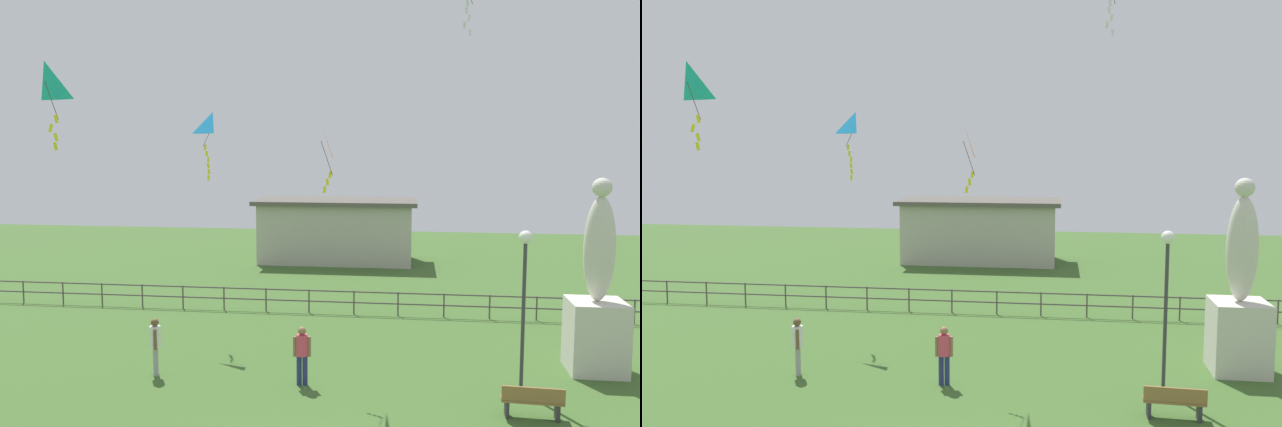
# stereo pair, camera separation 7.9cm
# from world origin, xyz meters

# --- Properties ---
(statue_monument) EXTENTS (1.60, 1.60, 5.80)m
(statue_monument) POSITION_xyz_m (7.51, 8.30, 1.89)
(statue_monument) COLOR beige
(statue_monument) RESTS_ON ground_plane
(lamppost) EXTENTS (0.36, 0.36, 4.46)m
(lamppost) POSITION_xyz_m (5.06, 6.30, 3.24)
(lamppost) COLOR #38383D
(lamppost) RESTS_ON ground_plane
(park_bench) EXTENTS (1.52, 0.49, 0.85)m
(park_bench) POSITION_xyz_m (5.04, 4.44, 0.46)
(park_bench) COLOR olive
(park_bench) RESTS_ON ground_plane
(person_0) EXTENTS (0.50, 0.31, 1.68)m
(person_0) POSITION_xyz_m (-0.98, 5.97, 0.97)
(person_0) COLOR navy
(person_0) RESTS_ON ground_plane
(person_2) EXTENTS (0.31, 0.49, 1.70)m
(person_2) POSITION_xyz_m (-5.37, 6.18, 0.98)
(person_2) COLOR #99999E
(person_2) RESTS_ON ground_plane
(kite_1) EXTENTS (0.96, 0.86, 2.40)m
(kite_1) POSITION_xyz_m (-5.16, 11.45, 7.34)
(kite_1) COLOR #198CD1
(kite_2) EXTENTS (0.56, 0.88, 2.00)m
(kite_2) POSITION_xyz_m (-0.59, 7.17, 6.80)
(kite_2) COLOR orange
(kite_3) EXTENTS (0.85, 0.66, 2.10)m
(kite_3) POSITION_xyz_m (-6.71, 3.14, 8.17)
(kite_3) COLOR #19B2B2
(waterfront_railing) EXTENTS (36.02, 0.06, 0.95)m
(waterfront_railing) POSITION_xyz_m (-0.31, 14.00, 0.63)
(waterfront_railing) COLOR #4C4742
(waterfront_railing) RESTS_ON ground_plane
(pavilion_building) EXTENTS (9.23, 4.56, 3.61)m
(pavilion_building) POSITION_xyz_m (-2.27, 26.00, 1.83)
(pavilion_building) COLOR #B7B2A3
(pavilion_building) RESTS_ON ground_plane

